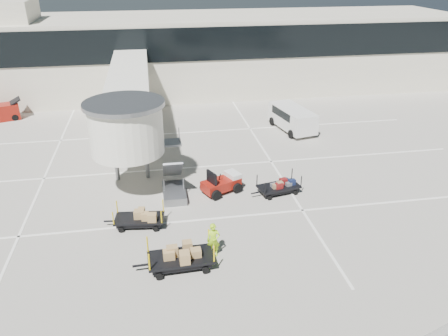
{
  "coord_description": "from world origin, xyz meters",
  "views": [
    {
      "loc": [
        -2.4,
        -19.18,
        13.56
      ],
      "look_at": [
        1.68,
        4.44,
        2.0
      ],
      "focal_mm": 35.0,
      "sensor_mm": 36.0,
      "label": 1
    }
  ],
  "objects_px": {
    "baggage_tug": "(222,184)",
    "box_cart_far": "(139,219)",
    "ground_worker": "(213,240)",
    "minivan": "(292,117)",
    "suitcase_cart": "(279,187)",
    "box_cart_near": "(183,258)"
  },
  "relations": [
    {
      "from": "baggage_tug",
      "to": "ground_worker",
      "type": "xyz_separation_m",
      "value": [
        -1.53,
        -6.47,
        0.32
      ]
    },
    {
      "from": "minivan",
      "to": "box_cart_near",
      "type": "bearing_deg",
      "value": -133.99
    },
    {
      "from": "baggage_tug",
      "to": "box_cart_near",
      "type": "xyz_separation_m",
      "value": [
        -3.13,
        -7.2,
        -0.03
      ]
    },
    {
      "from": "suitcase_cart",
      "to": "box_cart_far",
      "type": "relative_size",
      "value": 0.98
    },
    {
      "from": "ground_worker",
      "to": "minivan",
      "type": "relative_size",
      "value": 0.33
    },
    {
      "from": "suitcase_cart",
      "to": "box_cart_far",
      "type": "distance_m",
      "value": 9.06
    },
    {
      "from": "suitcase_cart",
      "to": "ground_worker",
      "type": "bearing_deg",
      "value": -143.23
    },
    {
      "from": "ground_worker",
      "to": "minivan",
      "type": "bearing_deg",
      "value": 69.81
    },
    {
      "from": "box_cart_far",
      "to": "ground_worker",
      "type": "distance_m",
      "value": 5.02
    },
    {
      "from": "baggage_tug",
      "to": "box_cart_near",
      "type": "height_order",
      "value": "baggage_tug"
    },
    {
      "from": "baggage_tug",
      "to": "box_cart_far",
      "type": "relative_size",
      "value": 0.81
    },
    {
      "from": "suitcase_cart",
      "to": "minivan",
      "type": "relative_size",
      "value": 0.61
    },
    {
      "from": "baggage_tug",
      "to": "suitcase_cart",
      "type": "height_order",
      "value": "baggage_tug"
    },
    {
      "from": "box_cart_near",
      "to": "minivan",
      "type": "bearing_deg",
      "value": 55.45
    },
    {
      "from": "baggage_tug",
      "to": "suitcase_cart",
      "type": "distance_m",
      "value": 3.61
    },
    {
      "from": "baggage_tug",
      "to": "suitcase_cart",
      "type": "xyz_separation_m",
      "value": [
        3.52,
        -0.8,
        -0.14
      ]
    },
    {
      "from": "suitcase_cart",
      "to": "box_cart_near",
      "type": "bearing_deg",
      "value": -147.65
    },
    {
      "from": "box_cart_far",
      "to": "minivan",
      "type": "distance_m",
      "value": 18.64
    },
    {
      "from": "box_cart_near",
      "to": "minivan",
      "type": "distance_m",
      "value": 20.54
    },
    {
      "from": "box_cart_far",
      "to": "ground_worker",
      "type": "height_order",
      "value": "ground_worker"
    },
    {
      "from": "baggage_tug",
      "to": "minivan",
      "type": "bearing_deg",
      "value": 27.65
    },
    {
      "from": "suitcase_cart",
      "to": "minivan",
      "type": "height_order",
      "value": "minivan"
    }
  ]
}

